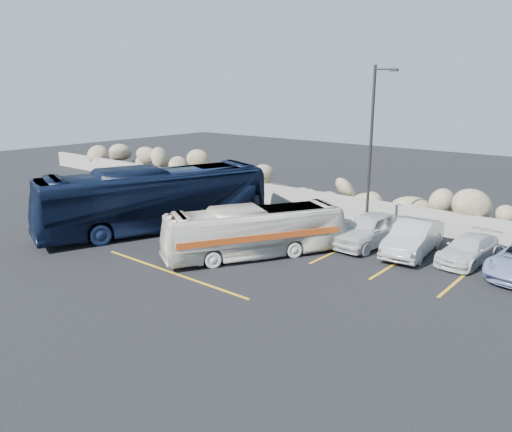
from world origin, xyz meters
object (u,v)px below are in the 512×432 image
Objects in this scene: vintage_bus at (254,232)px; car_c at (468,250)px; car_b at (413,238)px; tour_coach at (154,199)px; lamppost at (372,148)px; car_a at (369,229)px.

vintage_bus reaches higher than car_c.
tour_coach is at bearing -163.09° from car_b.
lamppost is at bearing 152.86° from car_b.
lamppost is 6.95m from vintage_bus.
car_b is (2.74, -1.09, -3.58)m from lamppost.
car_c is (7.29, 5.06, -0.54)m from vintage_bus.
car_b is at bearing -21.66° from lamppost.
vintage_bus is 6.88m from car_b.
lamppost reaches higher than car_b.
tour_coach reaches higher than car_b.
car_c is (2.20, 0.44, -0.18)m from car_b.
lamppost is at bearing 178.24° from car_c.
car_c is at bearing 64.40° from vintage_bus.
tour_coach is 2.63× the size of car_b.
vintage_bus is 6.44m from tour_coach.
car_a is at bearing 45.57° from tour_coach.
car_a is at bearing -60.29° from lamppost.
lamppost is at bearing 124.64° from car_a.
car_b is 2.25m from car_c.
lamppost is 1.81× the size of car_a.
lamppost is 1.83× the size of car_b.
vintage_bus is at bearing -143.24° from car_b.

